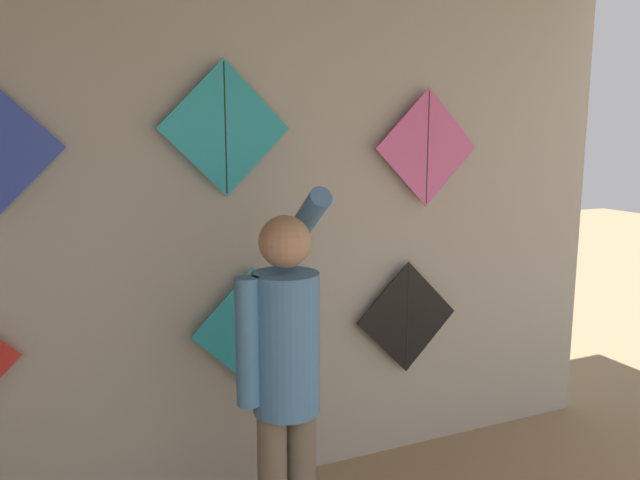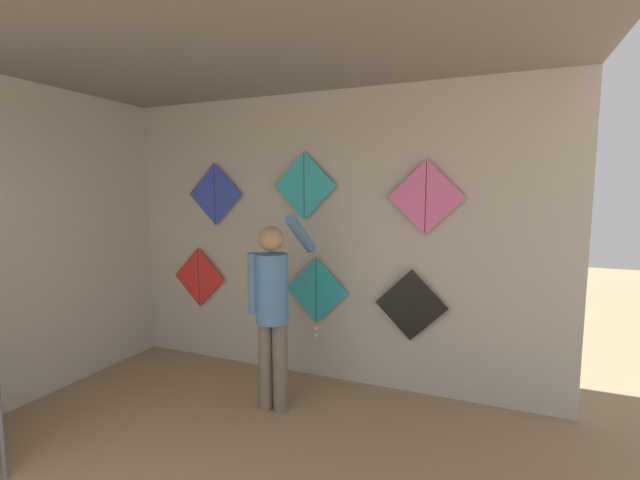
{
  "view_description": "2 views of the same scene",
  "coord_description": "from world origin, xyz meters",
  "px_view_note": "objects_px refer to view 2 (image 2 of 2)",
  "views": [
    {
      "loc": [
        -0.81,
        0.71,
        1.9
      ],
      "look_at": [
        0.4,
        3.43,
        1.38
      ],
      "focal_mm": 35.0,
      "sensor_mm": 36.0,
      "label": 1
    },
    {
      "loc": [
        1.73,
        -0.11,
        1.86
      ],
      "look_at": [
        0.27,
        3.43,
        1.42
      ],
      "focal_mm": 24.0,
      "sensor_mm": 36.0,
      "label": 2
    }
  ],
  "objects_px": {
    "shopkeeper": "(273,301)",
    "kite_3": "(215,194)",
    "kite_2": "(411,305)",
    "kite_0": "(199,277)",
    "kite_4": "(304,186)",
    "kite_5": "(426,197)",
    "kite_1": "(316,293)"
  },
  "relations": [
    {
      "from": "kite_4",
      "to": "kite_5",
      "type": "xyz_separation_m",
      "value": [
        1.16,
        0.0,
        -0.1
      ]
    },
    {
      "from": "kite_0",
      "to": "kite_3",
      "type": "bearing_deg",
      "value": 0.0
    },
    {
      "from": "shopkeeper",
      "to": "kite_5",
      "type": "height_order",
      "value": "kite_5"
    },
    {
      "from": "shopkeeper",
      "to": "kite_0",
      "type": "relative_size",
      "value": 2.56
    },
    {
      "from": "shopkeeper",
      "to": "kite_3",
      "type": "xyz_separation_m",
      "value": [
        -1.07,
        0.7,
        0.88
      ]
    },
    {
      "from": "kite_2",
      "to": "kite_3",
      "type": "bearing_deg",
      "value": 180.0
    },
    {
      "from": "kite_2",
      "to": "kite_3",
      "type": "xyz_separation_m",
      "value": [
        -2.09,
        0.0,
        0.99
      ]
    },
    {
      "from": "shopkeeper",
      "to": "kite_3",
      "type": "relative_size",
      "value": 2.56
    },
    {
      "from": "kite_2",
      "to": "kite_3",
      "type": "height_order",
      "value": "kite_3"
    },
    {
      "from": "kite_3",
      "to": "kite_5",
      "type": "relative_size",
      "value": 1.0
    },
    {
      "from": "kite_3",
      "to": "kite_1",
      "type": "bearing_deg",
      "value": -0.02
    },
    {
      "from": "kite_3",
      "to": "kite_4",
      "type": "relative_size",
      "value": 1.0
    },
    {
      "from": "kite_2",
      "to": "kite_5",
      "type": "distance_m",
      "value": 0.97
    },
    {
      "from": "shopkeeper",
      "to": "kite_2",
      "type": "xyz_separation_m",
      "value": [
        1.02,
        0.7,
        -0.11
      ]
    },
    {
      "from": "kite_2",
      "to": "kite_4",
      "type": "xyz_separation_m",
      "value": [
        -1.05,
        0.0,
        1.07
      ]
    },
    {
      "from": "kite_1",
      "to": "shopkeeper",
      "type": "bearing_deg",
      "value": -97.72
    },
    {
      "from": "kite_0",
      "to": "shopkeeper",
      "type": "bearing_deg",
      "value": -28.2
    },
    {
      "from": "shopkeeper",
      "to": "kite_1",
      "type": "bearing_deg",
      "value": 76.63
    },
    {
      "from": "kite_4",
      "to": "kite_5",
      "type": "distance_m",
      "value": 1.16
    },
    {
      "from": "kite_0",
      "to": "kite_4",
      "type": "relative_size",
      "value": 1.0
    },
    {
      "from": "kite_2",
      "to": "kite_1",
      "type": "bearing_deg",
      "value": -179.97
    },
    {
      "from": "kite_2",
      "to": "kite_3",
      "type": "distance_m",
      "value": 2.32
    },
    {
      "from": "kite_0",
      "to": "kite_2",
      "type": "height_order",
      "value": "kite_0"
    },
    {
      "from": "kite_1",
      "to": "kite_3",
      "type": "distance_m",
      "value": 1.51
    },
    {
      "from": "shopkeeper",
      "to": "kite_1",
      "type": "relative_size",
      "value": 2.12
    },
    {
      "from": "shopkeeper",
      "to": "kite_0",
      "type": "height_order",
      "value": "shopkeeper"
    },
    {
      "from": "kite_4",
      "to": "kite_3",
      "type": "bearing_deg",
      "value": 180.0
    },
    {
      "from": "kite_5",
      "to": "kite_1",
      "type": "bearing_deg",
      "value": -179.97
    },
    {
      "from": "kite_3",
      "to": "kite_2",
      "type": "bearing_deg",
      "value": 0.0
    },
    {
      "from": "shopkeeper",
      "to": "kite_5",
      "type": "distance_m",
      "value": 1.58
    },
    {
      "from": "kite_1",
      "to": "kite_4",
      "type": "xyz_separation_m",
      "value": [
        -0.12,
        0.0,
        1.04
      ]
    },
    {
      "from": "kite_3",
      "to": "kite_5",
      "type": "xyz_separation_m",
      "value": [
        2.2,
        0.0,
        -0.02
      ]
    }
  ]
}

